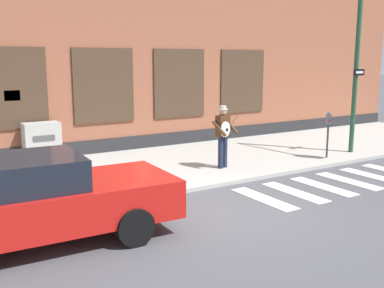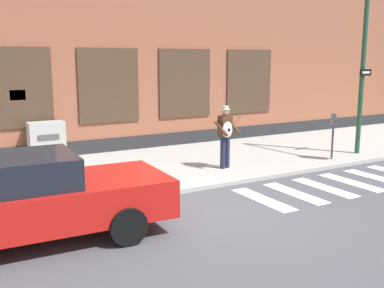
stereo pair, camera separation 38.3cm
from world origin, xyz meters
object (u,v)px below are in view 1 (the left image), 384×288
Objects in this scene: busker at (223,133)px; utility_box at (42,143)px; parking_meter at (328,127)px; red_car at (37,200)px.

busker reaches higher than utility_box.
parking_meter is at bearing -27.25° from utility_box.
busker is 1.47× the size of utility_box.
busker is (5.61, 2.48, 0.33)m from red_car.
utility_box is at bearing 140.98° from busker.
utility_box is (-4.14, 3.36, -0.40)m from busker.
parking_meter is at bearing 11.62° from red_car.
utility_box is at bearing 152.75° from parking_meter.
parking_meter reaches higher than utility_box.
parking_meter reaches higher than red_car.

